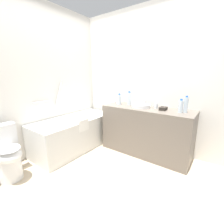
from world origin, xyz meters
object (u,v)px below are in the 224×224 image
object	(u,v)px
toilet	(7,155)
water_bottle_2	(119,99)
water_bottle_3	(186,105)
sink_faucet	(145,104)
sink_basin	(141,106)
bathtub	(75,132)
water_bottle_1	(181,106)
drinking_glass_0	(156,106)
amenity_basket	(163,109)
drinking_glass_1	(118,101)
water_bottle_0	(129,99)

from	to	relation	value
toilet	water_bottle_2	size ratio (longest dim) A/B	3.56
water_bottle_2	water_bottle_3	distance (m)	1.14
sink_faucet	sink_basin	bearing A→B (deg)	-180.00
bathtub	sink_basin	distance (m)	1.34
water_bottle_1	drinking_glass_0	world-z (taller)	water_bottle_1
drinking_glass_0	amenity_basket	distance (m)	0.14
sink_basin	water_bottle_1	size ratio (longest dim) A/B	1.58
bathtub	toilet	distance (m)	1.15
bathtub	drinking_glass_0	distance (m)	1.58
sink_faucet	water_bottle_3	distance (m)	0.73
water_bottle_1	water_bottle_2	xyz separation A→B (m)	(-0.00, 1.08, 0.00)
water_bottle_1	amenity_basket	size ratio (longest dim) A/B	1.48
drinking_glass_1	sink_faucet	bearing A→B (deg)	-73.99
water_bottle_1	sink_faucet	bearing A→B (deg)	72.09
water_bottle_3	drinking_glass_0	world-z (taller)	water_bottle_3
sink_basin	water_bottle_0	distance (m)	0.28
sink_faucet	water_bottle_2	world-z (taller)	water_bottle_2
drinking_glass_0	drinking_glass_1	world-z (taller)	drinking_glass_0
toilet	amenity_basket	size ratio (longest dim) A/B	5.33
water_bottle_1	drinking_glass_1	distance (m)	1.15
amenity_basket	drinking_glass_0	bearing A→B (deg)	69.69
sink_faucet	drinking_glass_1	bearing A→B (deg)	106.01
sink_faucet	drinking_glass_1	size ratio (longest dim) A/B	1.66
sink_faucet	water_bottle_1	distance (m)	0.69
bathtub	water_bottle_0	distance (m)	1.21
water_bottle_1	sink_basin	bearing A→B (deg)	88.22
toilet	amenity_basket	bearing A→B (deg)	53.32
sink_basin	sink_faucet	distance (m)	0.19
water_bottle_0	drinking_glass_1	xyz separation A→B (m)	(-0.00, 0.24, -0.07)
bathtub	drinking_glass_1	size ratio (longest dim) A/B	17.34
bathtub	water_bottle_0	bearing A→B (deg)	-51.82
sink_faucet	water_bottle_1	xyz separation A→B (m)	(-0.21, -0.65, 0.06)
water_bottle_2	drinking_glass_0	distance (m)	0.69
water_bottle_2	amenity_basket	size ratio (longest dim) A/B	1.50
water_bottle_1	water_bottle_3	xyz separation A→B (m)	(0.05, -0.06, 0.02)
drinking_glass_1	bathtub	bearing A→B (deg)	138.06
drinking_glass_1	amenity_basket	xyz separation A→B (m)	(-0.04, -0.89, -0.02)
toilet	drinking_glass_0	world-z (taller)	drinking_glass_0
sink_faucet	drinking_glass_1	world-z (taller)	drinking_glass_1
sink_basin	amenity_basket	world-z (taller)	sink_basin
water_bottle_2	water_bottle_3	xyz separation A→B (m)	(0.06, -1.14, 0.02)
toilet	sink_basin	xyz separation A→B (m)	(1.74, -1.08, 0.51)
water_bottle_3	water_bottle_1	bearing A→B (deg)	132.27
drinking_glass_0	amenity_basket	world-z (taller)	drinking_glass_0
amenity_basket	water_bottle_1	bearing A→B (deg)	-95.40
water_bottle_2	drinking_glass_1	size ratio (longest dim) A/B	2.29
water_bottle_0	water_bottle_2	world-z (taller)	water_bottle_0
water_bottle_2	amenity_basket	xyz separation A→B (m)	(0.03, -0.82, -0.07)
bathtub	sink_basin	bearing A→B (deg)	-61.22
sink_basin	drinking_glass_0	world-z (taller)	drinking_glass_0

